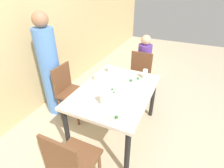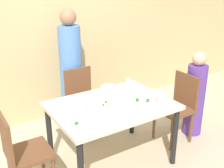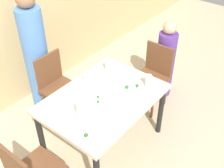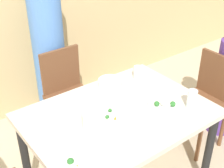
{
  "view_description": "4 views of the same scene",
  "coord_description": "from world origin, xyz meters",
  "px_view_note": "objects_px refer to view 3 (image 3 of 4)",
  "views": [
    {
      "loc": [
        -1.74,
        -0.76,
        1.94
      ],
      "look_at": [
        -0.03,
        0.03,
        0.82
      ],
      "focal_mm": 28.0,
      "sensor_mm": 36.0,
      "label": 1
    },
    {
      "loc": [
        -1.43,
        -2.28,
        2.0
      ],
      "look_at": [
        -0.01,
        -0.02,
        0.97
      ],
      "focal_mm": 45.0,
      "sensor_mm": 36.0,
      "label": 2
    },
    {
      "loc": [
        -1.68,
        -1.45,
        2.61
      ],
      "look_at": [
        0.14,
        -0.01,
        0.82
      ],
      "focal_mm": 45.0,
      "sensor_mm": 36.0,
      "label": 3
    },
    {
      "loc": [
        -1.09,
        -1.38,
        1.99
      ],
      "look_at": [
        -0.0,
        0.07,
        0.92
      ],
      "focal_mm": 50.0,
      "sensor_mm": 36.0,
      "label": 4
    }
  ],
  "objects_px": {
    "person_adult": "(36,57)",
    "bowl_curry": "(91,76)",
    "chair_adult_spot": "(57,85)",
    "glass_water_tall": "(108,65)",
    "chair_child_spot": "(153,75)",
    "plate_rice_adult": "(100,102)",
    "person_child": "(165,62)"
  },
  "relations": [
    {
      "from": "person_adult",
      "to": "person_child",
      "type": "bearing_deg",
      "value": -43.03
    },
    {
      "from": "chair_adult_spot",
      "to": "glass_water_tall",
      "type": "bearing_deg",
      "value": -52.72
    },
    {
      "from": "person_adult",
      "to": "bowl_curry",
      "type": "bearing_deg",
      "value": -81.64
    },
    {
      "from": "person_adult",
      "to": "chair_child_spot",
      "type": "bearing_deg",
      "value": -51.04
    },
    {
      "from": "plate_rice_adult",
      "to": "glass_water_tall",
      "type": "relative_size",
      "value": 2.05
    },
    {
      "from": "person_child",
      "to": "plate_rice_adult",
      "type": "relative_size",
      "value": 5.08
    },
    {
      "from": "person_adult",
      "to": "person_child",
      "type": "height_order",
      "value": "person_adult"
    },
    {
      "from": "chair_child_spot",
      "to": "person_child",
      "type": "xyz_separation_m",
      "value": [
        0.3,
        0.0,
        0.04
      ]
    },
    {
      "from": "bowl_curry",
      "to": "plate_rice_adult",
      "type": "height_order",
      "value": "bowl_curry"
    },
    {
      "from": "bowl_curry",
      "to": "glass_water_tall",
      "type": "xyz_separation_m",
      "value": [
        0.26,
        -0.02,
        0.02
      ]
    },
    {
      "from": "chair_adult_spot",
      "to": "glass_water_tall",
      "type": "distance_m",
      "value": 0.7
    },
    {
      "from": "chair_child_spot",
      "to": "glass_water_tall",
      "type": "bearing_deg",
      "value": -120.26
    },
    {
      "from": "plate_rice_adult",
      "to": "chair_child_spot",
      "type": "bearing_deg",
      "value": 0.15
    },
    {
      "from": "chair_adult_spot",
      "to": "plate_rice_adult",
      "type": "height_order",
      "value": "chair_adult_spot"
    },
    {
      "from": "chair_child_spot",
      "to": "glass_water_tall",
      "type": "height_order",
      "value": "chair_child_spot"
    },
    {
      "from": "chair_adult_spot",
      "to": "bowl_curry",
      "type": "relative_size",
      "value": 4.67
    },
    {
      "from": "chair_adult_spot",
      "to": "person_adult",
      "type": "relative_size",
      "value": 0.54
    },
    {
      "from": "person_child",
      "to": "glass_water_tall",
      "type": "distance_m",
      "value": 0.94
    },
    {
      "from": "person_child",
      "to": "bowl_curry",
      "type": "relative_size",
      "value": 6.07
    },
    {
      "from": "chair_child_spot",
      "to": "bowl_curry",
      "type": "relative_size",
      "value": 4.67
    },
    {
      "from": "chair_child_spot",
      "to": "person_adult",
      "type": "relative_size",
      "value": 0.54
    },
    {
      "from": "chair_child_spot",
      "to": "person_child",
      "type": "bearing_deg",
      "value": 90.0
    },
    {
      "from": "chair_adult_spot",
      "to": "glass_water_tall",
      "type": "height_order",
      "value": "chair_adult_spot"
    },
    {
      "from": "person_adult",
      "to": "glass_water_tall",
      "type": "height_order",
      "value": "person_adult"
    },
    {
      "from": "glass_water_tall",
      "to": "chair_child_spot",
      "type": "bearing_deg",
      "value": -30.26
    },
    {
      "from": "person_adult",
      "to": "glass_water_tall",
      "type": "distance_m",
      "value": 0.91
    },
    {
      "from": "chair_adult_spot",
      "to": "person_adult",
      "type": "distance_m",
      "value": 0.43
    },
    {
      "from": "chair_child_spot",
      "to": "glass_water_tall",
      "type": "xyz_separation_m",
      "value": [
        -0.54,
        0.32,
        0.3
      ]
    },
    {
      "from": "chair_adult_spot",
      "to": "glass_water_tall",
      "type": "relative_size",
      "value": 8.0
    },
    {
      "from": "chair_child_spot",
      "to": "person_adult",
      "type": "bearing_deg",
      "value": -141.04
    },
    {
      "from": "chair_adult_spot",
      "to": "person_child",
      "type": "distance_m",
      "value": 1.47
    },
    {
      "from": "chair_adult_spot",
      "to": "person_child",
      "type": "bearing_deg",
      "value": -33.75
    }
  ]
}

